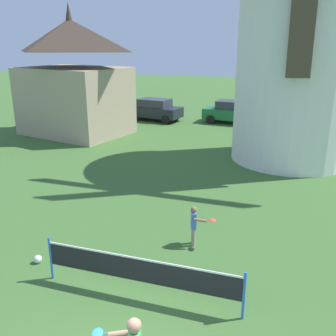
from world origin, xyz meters
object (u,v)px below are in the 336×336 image
at_px(parked_car_blue, 95,105).
at_px(windmill, 302,20).
at_px(parked_car_red, 320,116).
at_px(tennis_net, 140,270).
at_px(player_far, 194,223).
at_px(stray_ball, 38,259).
at_px(parked_car_black, 155,109).
at_px(parked_car_green, 233,112).
at_px(chapel, 74,80).

bearing_deg(parked_car_blue, windmill, -27.69).
relative_size(windmill, parked_car_red, 2.92).
xyz_separation_m(windmill, tennis_net, (-2.86, -12.03, -5.67)).
bearing_deg(player_far, stray_ball, -148.96).
xyz_separation_m(parked_car_black, parked_car_green, (5.57, 0.78, 0.00)).
relative_size(player_far, parked_car_blue, 0.25).
xyz_separation_m(player_far, parked_car_blue, (-12.37, 17.10, 0.15)).
bearing_deg(chapel, windmill, -7.75).
relative_size(parked_car_black, chapel, 0.54).
relative_size(parked_car_black, parked_car_green, 0.97).
distance_m(tennis_net, parked_car_red, 20.69).
relative_size(player_far, parked_car_red, 0.26).
relative_size(parked_car_red, chapel, 0.59).
xyz_separation_m(windmill, stray_ball, (-5.88, -11.57, -6.24)).
distance_m(stray_ball, chapel, 15.27).
distance_m(parked_car_green, parked_car_red, 5.69).
distance_m(stray_ball, parked_car_blue, 21.18).
xyz_separation_m(parked_car_blue, parked_car_green, (10.75, 0.17, -0.00)).
height_order(stray_ball, parked_car_blue, parked_car_blue).
xyz_separation_m(parked_car_red, chapel, (-14.46, -6.41, 2.47)).
xyz_separation_m(parked_car_green, chapel, (-8.78, -6.14, 2.47)).
height_order(parked_car_blue, chapel, chapel).
bearing_deg(parked_car_blue, parked_car_green, 0.92).
height_order(windmill, parked_car_blue, windmill).
bearing_deg(windmill, parked_car_red, 77.72).
relative_size(windmill, parked_car_black, 3.20).
height_order(parked_car_blue, parked_car_black, same).
xyz_separation_m(parked_car_black, parked_car_red, (11.25, 1.04, 0.00)).
relative_size(windmill, parked_car_green, 3.10).
height_order(tennis_net, parked_car_blue, parked_car_blue).
relative_size(parked_car_blue, parked_car_black, 1.11).
height_order(parked_car_black, parked_car_green, same).
distance_m(windmill, parked_car_black, 13.07).
xyz_separation_m(parked_car_blue, chapel, (1.98, -5.97, 2.47)).
bearing_deg(windmill, parked_car_green, 116.43).
height_order(stray_ball, chapel, chapel).
relative_size(parked_car_blue, parked_car_green, 1.08).
bearing_deg(chapel, parked_car_blue, 108.32).
xyz_separation_m(player_far, chapel, (-10.40, 11.14, 2.62)).
distance_m(windmill, parked_car_red, 10.00).
bearing_deg(stray_ball, player_far, 31.04).
relative_size(tennis_net, player_far, 3.98).
bearing_deg(parked_car_black, tennis_net, -70.90).
bearing_deg(parked_car_blue, chapel, -71.68).
height_order(tennis_net, parked_car_black, parked_car_black).
distance_m(parked_car_blue, parked_car_black, 5.22).
relative_size(player_far, chapel, 0.15).
bearing_deg(chapel, stray_ball, -62.91).
relative_size(parked_car_green, chapel, 0.55).
height_order(tennis_net, parked_car_red, parked_car_red).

